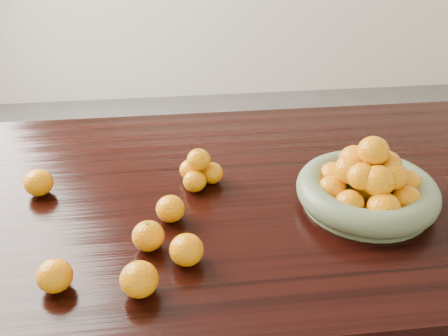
{
  "coord_description": "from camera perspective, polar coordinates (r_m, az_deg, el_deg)",
  "views": [
    {
      "loc": [
        -0.14,
        -1.09,
        1.46
      ],
      "look_at": [
        -0.02,
        -0.02,
        0.83
      ],
      "focal_mm": 40.0,
      "sensor_mm": 36.0,
      "label": 1
    }
  ],
  "objects": [
    {
      "name": "orange_pyramid",
      "position": [
        1.32,
        -2.88,
        -0.31
      ],
      "size": [
        0.12,
        0.12,
        0.1
      ],
      "rotation": [
        0.0,
        0.0,
        -0.41
      ],
      "color": "#FD9A07",
      "rests_on": "dining_table"
    },
    {
      "name": "loose_orange_2",
      "position": [
        1.06,
        -4.3,
        -9.31
      ],
      "size": [
        0.07,
        0.07,
        0.07
      ],
      "primitive_type": "ellipsoid",
      "color": "#FD9A07",
      "rests_on": "dining_table"
    },
    {
      "name": "fruit_bowl",
      "position": [
        1.28,
        16.17,
        -2.01
      ],
      "size": [
        0.35,
        0.35,
        0.18
      ],
      "rotation": [
        0.0,
        0.0,
        -0.2
      ],
      "color": "#647152",
      "rests_on": "dining_table"
    },
    {
      "name": "loose_orange_0",
      "position": [
        1.11,
        -8.65,
        -7.67
      ],
      "size": [
        0.07,
        0.07,
        0.07
      ],
      "primitive_type": "ellipsoid",
      "color": "#FD9A07",
      "rests_on": "dining_table"
    },
    {
      "name": "dining_table",
      "position": [
        1.36,
        0.68,
        -5.68
      ],
      "size": [
        2.0,
        1.0,
        0.75
      ],
      "color": "black",
      "rests_on": "ground"
    },
    {
      "name": "loose_orange_3",
      "position": [
        1.36,
        -20.44,
        -1.58
      ],
      "size": [
        0.07,
        0.07,
        0.07
      ],
      "primitive_type": "ellipsoid",
      "color": "#FD9A07",
      "rests_on": "dining_table"
    },
    {
      "name": "loose_orange_5",
      "position": [
        1.06,
        -18.79,
        -11.59
      ],
      "size": [
        0.07,
        0.07,
        0.07
      ],
      "primitive_type": "ellipsoid",
      "color": "#FD9A07",
      "rests_on": "dining_table"
    },
    {
      "name": "loose_orange_4",
      "position": [
        1.19,
        -6.14,
        -4.65
      ],
      "size": [
        0.07,
        0.07,
        0.06
      ],
      "primitive_type": "ellipsoid",
      "color": "#FD9A07",
      "rests_on": "dining_table"
    },
    {
      "name": "loose_orange_1",
      "position": [
        1.01,
        -9.66,
        -12.43
      ],
      "size": [
        0.08,
        0.08,
        0.07
      ],
      "primitive_type": "ellipsoid",
      "color": "#FD9A07",
      "rests_on": "dining_table"
    }
  ]
}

